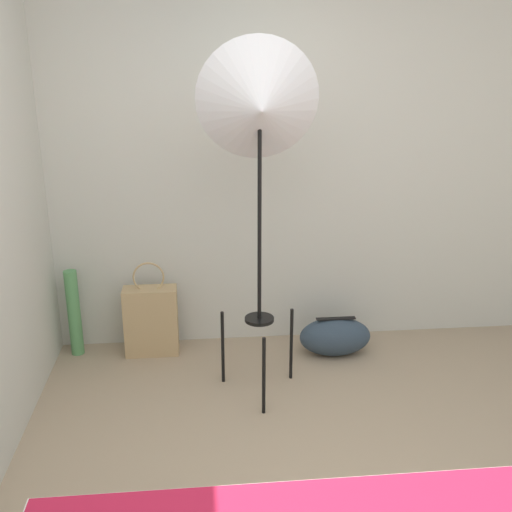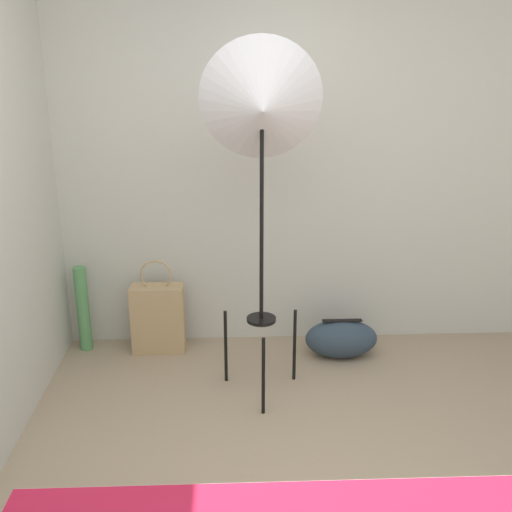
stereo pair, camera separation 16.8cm
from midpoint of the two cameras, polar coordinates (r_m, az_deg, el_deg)
name	(u,v)px [view 1 (the left image)]	position (r m, az deg, el deg)	size (l,w,h in m)	color
wall_back	(256,151)	(3.89, -1.28, 9.92)	(8.00, 0.05, 2.60)	beige
photo_umbrella	(260,109)	(3.12, -1.24, 13.86)	(0.65, 0.43, 1.99)	black
tote_bag	(151,320)	(4.02, -11.15, -6.04)	(0.35, 0.15, 0.64)	tan
duffel_bag	(335,337)	(4.00, 6.33, -7.65)	(0.47, 0.25, 0.26)	#2D3D4C
paper_roll	(74,313)	(4.11, -18.08, -5.20)	(0.08, 0.08, 0.58)	#56995B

